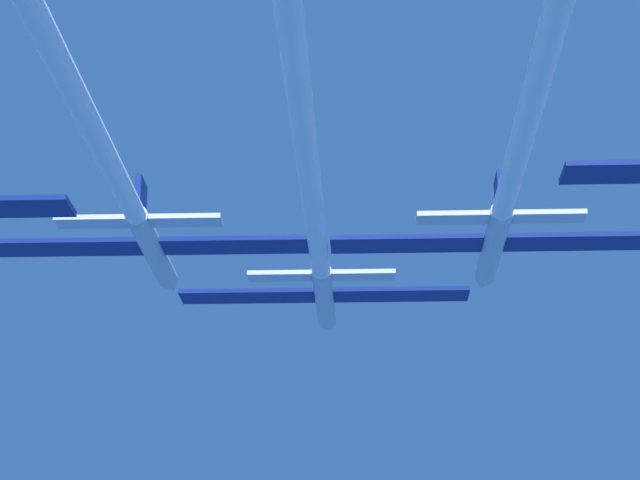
{
  "coord_description": "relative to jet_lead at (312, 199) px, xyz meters",
  "views": [
    {
      "loc": [
        2.76,
        -89.26,
        -25.83
      ],
      "look_at": [
        -0.14,
        -14.09,
        0.39
      ],
      "focal_mm": 71.77,
      "sensor_mm": 36.0,
      "label": 1
    }
  ],
  "objects": [
    {
      "name": "jet_lead",
      "position": [
        0.0,
        0.0,
        0.0
      ],
      "size": [
        20.7,
        68.36,
        3.43
      ],
      "color": "silver"
    },
    {
      "name": "jet_left_wing",
      "position": [
        -10.66,
        -8.07,
        0.07
      ],
      "size": [
        20.7,
        61.66,
        3.43
      ],
      "color": "silver"
    },
    {
      "name": "jet_right_wing",
      "position": [
        11.16,
        -9.56,
        0.08
      ],
      "size": [
        20.7,
        65.42,
        3.43
      ],
      "color": "silver"
    }
  ]
}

